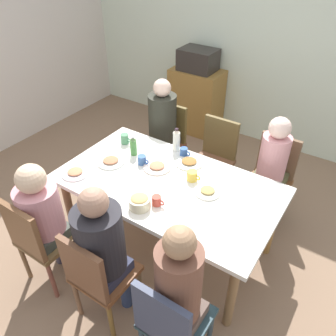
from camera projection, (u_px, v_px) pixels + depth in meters
ground_plane at (168, 242)px, 3.27m from camera, size 6.66×6.66×0.00m
wall_back at (276, 45)px, 4.10m from camera, size 5.79×0.12×2.60m
dining_table at (168, 189)px, 2.87m from camera, size 1.85×1.04×0.75m
chair_0 at (171, 322)px, 2.09m from camera, size 0.40×0.40×0.90m
person_0 at (179, 289)px, 2.01m from camera, size 0.30×0.30×1.26m
chair_1 at (215, 156)px, 3.57m from camera, size 0.40×0.40×0.90m
chair_2 at (167, 139)px, 3.85m from camera, size 0.40×0.40×0.90m
person_2 at (162, 124)px, 3.65m from camera, size 0.30×0.30×1.24m
chair_3 at (39, 238)px, 2.64m from camera, size 0.40×0.40×0.90m
person_3 at (43, 213)px, 2.58m from camera, size 0.32×0.32×1.16m
chair_4 at (271, 175)px, 3.30m from camera, size 0.40×0.40×0.90m
person_4 at (271, 165)px, 3.13m from camera, size 0.30×0.30×1.17m
chair_5 at (97, 275)px, 2.36m from camera, size 0.40×0.40×0.90m
person_5 at (102, 245)px, 2.28m from camera, size 0.33×0.33×1.24m
plate_0 at (208, 191)px, 2.71m from camera, size 0.21×0.21×0.04m
plate_1 at (157, 167)px, 2.99m from camera, size 0.24×0.24×0.04m
plate_2 at (189, 162)px, 3.04m from camera, size 0.25×0.25×0.04m
plate_3 at (111, 161)px, 3.05m from camera, size 0.25×0.25×0.04m
plate_4 at (75, 173)px, 2.91m from camera, size 0.24×0.24×0.04m
bowl_0 at (140, 202)px, 2.56m from camera, size 0.17×0.17×0.11m
cup_0 at (184, 152)px, 3.12m from camera, size 0.11×0.07×0.09m
cup_1 at (192, 176)px, 2.83m from camera, size 0.12×0.09×0.09m
cup_2 at (142, 160)px, 3.02m from camera, size 0.11×0.08×0.08m
cup_3 at (125, 139)px, 3.30m from camera, size 0.11×0.08×0.10m
cup_4 at (157, 201)px, 2.58m from camera, size 0.11×0.07×0.08m
bottle_0 at (133, 146)px, 3.12m from camera, size 0.06×0.06×0.20m
bottle_1 at (176, 140)px, 3.16m from camera, size 0.07×0.07×0.23m
side_cabinet at (196, 101)px, 4.80m from camera, size 0.70×0.44×0.90m
microwave at (198, 60)px, 4.45m from camera, size 0.48×0.36×0.28m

